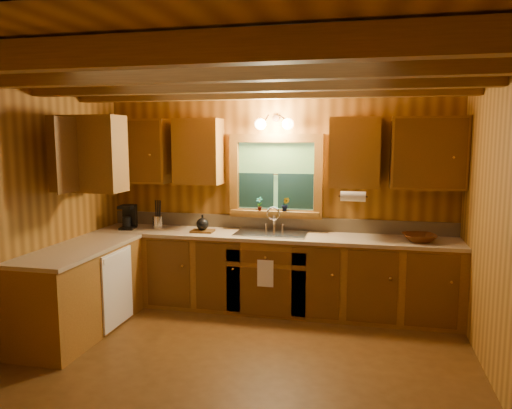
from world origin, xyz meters
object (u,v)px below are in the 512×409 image
object	(u,v)px
sink	(271,238)
wicker_basket	(419,238)
cutting_board	(203,231)
coffee_maker	(128,217)

from	to	relation	value
sink	wicker_basket	xyz separation A→B (m)	(1.63, -0.08, 0.09)
wicker_basket	sink	bearing A→B (deg)	177.31
cutting_board	wicker_basket	size ratio (longest dim) A/B	0.76
sink	cutting_board	distance (m)	0.82
coffee_maker	cutting_board	distance (m)	0.96
sink	wicker_basket	distance (m)	1.63
sink	coffee_maker	xyz separation A→B (m)	(-1.77, -0.06, 0.19)
sink	cutting_board	world-z (taller)	sink
cutting_board	wicker_basket	bearing A→B (deg)	-1.92
coffee_maker	cutting_board	bearing A→B (deg)	-8.49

